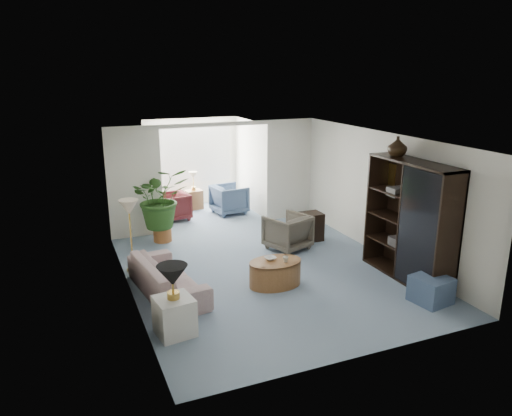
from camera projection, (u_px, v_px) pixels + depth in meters
name	position (u px, v px, depth m)	size (l,w,h in m)	color
floor	(268.00, 272.00, 9.12)	(6.00, 6.00, 0.00)	#879EB2
sunroom_floor	(205.00, 214.00, 12.76)	(2.60, 2.60, 0.00)	#879EB2
back_pier_left	(135.00, 183.00, 10.73)	(1.20, 0.12, 2.50)	white
back_pier_right	(289.00, 170.00, 12.14)	(1.20, 0.12, 2.50)	white
back_header	(215.00, 124.00, 11.10)	(2.60, 0.12, 0.10)	white
window_pane	(192.00, 155.00, 13.33)	(2.20, 0.02, 1.50)	white
window_blinds	(192.00, 155.00, 13.30)	(2.20, 0.02, 1.50)	white
framed_picture	(386.00, 174.00, 9.47)	(0.04, 0.50, 0.40)	#ADA38A
sofa	(167.00, 277.00, 8.21)	(2.01, 0.79, 0.59)	#BFAFA1
end_table	(174.00, 316.00, 6.94)	(0.51, 0.51, 0.56)	silver
table_lamp	(172.00, 275.00, 6.77)	(0.44, 0.44, 0.30)	black
floor_lamp	(129.00, 207.00, 8.85)	(0.36, 0.36, 0.28)	beige
coffee_table	(275.00, 273.00, 8.54)	(0.95, 0.95, 0.45)	brown
coffee_bowl	(270.00, 258.00, 8.54)	(0.20, 0.20, 0.05)	white
coffee_cup	(286.00, 259.00, 8.43)	(0.10, 0.10, 0.10)	beige
wingback_chair	(287.00, 232.00, 10.23)	(0.80, 0.82, 0.75)	#595346
side_table_dark	(310.00, 227.00, 10.77)	(0.52, 0.42, 0.62)	black
entertainment_cabinet	(410.00, 221.00, 8.63)	(0.52, 1.94, 2.16)	black
cabinet_urn	(397.00, 146.00, 8.72)	(0.35, 0.35, 0.36)	black
ottoman	(431.00, 290.00, 7.92)	(0.55, 0.55, 0.44)	#495C7E
plant_pot	(163.00, 234.00, 10.74)	(0.40, 0.40, 0.32)	#AD6432
house_plant	(161.00, 198.00, 10.51)	(1.21, 1.05, 1.35)	#2A541D
sunroom_chair_blue	(229.00, 199.00, 12.77)	(0.81, 0.83, 0.76)	#495C7E
sunroom_chair_maroon	(173.00, 207.00, 12.22)	(0.73, 0.75, 0.68)	maroon
sunroom_table	(194.00, 200.00, 13.19)	(0.42, 0.33, 0.52)	brown
shelf_clutter	(409.00, 228.00, 8.59)	(0.30, 1.12, 1.06)	#484644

